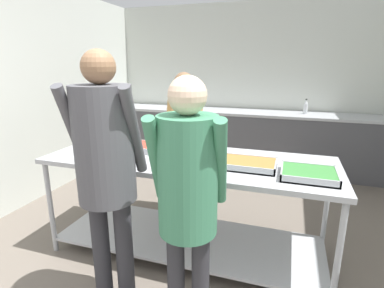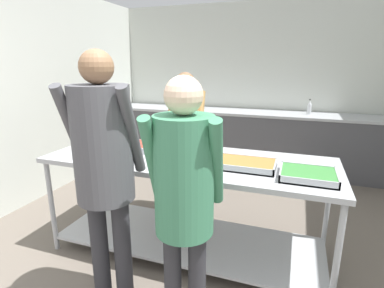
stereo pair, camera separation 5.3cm
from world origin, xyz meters
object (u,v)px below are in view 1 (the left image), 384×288
at_px(plate_stack, 186,145).
at_px(cook_behind_counter, 184,128).
at_px(serving_tray_roast, 143,147).
at_px(serving_tray_vegetables, 309,174).
at_px(guest_serving_right, 188,188).
at_px(water_bottle, 306,107).
at_px(guest_serving_left, 106,159).
at_px(serving_tray_greens, 244,164).
at_px(sauce_pan, 92,146).
at_px(broccoli_bowl, 193,165).

xyz_separation_m(plate_stack, cook_behind_counter, (-0.17, 0.42, 0.06)).
xyz_separation_m(serving_tray_roast, serving_tray_vegetables, (1.45, -0.26, -0.00)).
relative_size(plate_stack, serving_tray_vegetables, 0.58).
xyz_separation_m(guest_serving_right, water_bottle, (0.73, 3.39, 0.03)).
bearing_deg(plate_stack, cook_behind_counter, 112.18).
height_order(plate_stack, guest_serving_left, guest_serving_left).
height_order(plate_stack, serving_tray_greens, plate_stack).
height_order(cook_behind_counter, water_bottle, cook_behind_counter).
distance_m(sauce_pan, water_bottle, 3.25).
distance_m(guest_serving_left, guest_serving_right, 0.60).
distance_m(serving_tray_greens, guest_serving_left, 1.06).
xyz_separation_m(serving_tray_vegetables, guest_serving_right, (-0.68, -0.68, 0.08)).
height_order(serving_tray_vegetables, guest_serving_left, guest_serving_left).
xyz_separation_m(broccoli_bowl, serving_tray_vegetables, (0.84, 0.10, -0.01)).
distance_m(sauce_pan, serving_tray_roast, 0.48).
bearing_deg(cook_behind_counter, guest_serving_right, -69.53).
distance_m(serving_tray_vegetables, guest_serving_left, 1.41).
height_order(serving_tray_greens, cook_behind_counter, cook_behind_counter).
bearing_deg(broccoli_bowl, water_bottle, 72.24).
relative_size(serving_tray_greens, guest_serving_left, 0.27).
distance_m(serving_tray_vegetables, water_bottle, 2.71).
height_order(serving_tray_greens, serving_tray_vegetables, same).
distance_m(sauce_pan, guest_serving_right, 1.47).
xyz_separation_m(plate_stack, guest_serving_left, (-0.19, -1.02, 0.16)).
distance_m(serving_tray_vegetables, guest_serving_right, 0.96).
height_order(plate_stack, serving_tray_vegetables, plate_stack).
bearing_deg(plate_stack, sauce_pan, -159.80).
xyz_separation_m(serving_tray_greens, water_bottle, (0.53, 2.63, 0.11)).
xyz_separation_m(sauce_pan, serving_tray_vegetables, (1.91, -0.12, -0.01)).
bearing_deg(broccoli_bowl, serving_tray_vegetables, 6.46).
relative_size(plate_stack, broccoli_bowl, 1.25).
xyz_separation_m(cook_behind_counter, water_bottle, (1.31, 1.86, 0.04)).
relative_size(serving_tray_greens, cook_behind_counter, 0.30).
relative_size(guest_serving_left, guest_serving_right, 1.09).
relative_size(plate_stack, cook_behind_counter, 0.14).
height_order(guest_serving_right, cook_behind_counter, guest_serving_right).
bearing_deg(sauce_pan, serving_tray_vegetables, -3.60).
bearing_deg(guest_serving_right, cook_behind_counter, 110.47).
height_order(guest_serving_left, cook_behind_counter, guest_serving_left).
xyz_separation_m(serving_tray_vegetables, cook_behind_counter, (-1.25, 0.85, 0.07)).
bearing_deg(water_bottle, cook_behind_counter, -125.05).
height_order(sauce_pan, plate_stack, plate_stack).
bearing_deg(serving_tray_vegetables, serving_tray_greens, 170.02).
xyz_separation_m(serving_tray_roast, broccoli_bowl, (0.61, -0.36, 0.01)).
bearing_deg(serving_tray_vegetables, sauce_pan, 176.40).
relative_size(guest_serving_right, cook_behind_counter, 1.02).
relative_size(broccoli_bowl, water_bottle, 0.79).
xyz_separation_m(serving_tray_roast, serving_tray_greens, (0.98, -0.18, 0.00)).
relative_size(serving_tray_roast, cook_behind_counter, 0.28).
bearing_deg(serving_tray_roast, guest_serving_right, -50.67).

